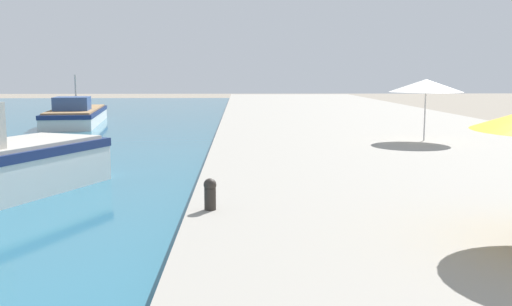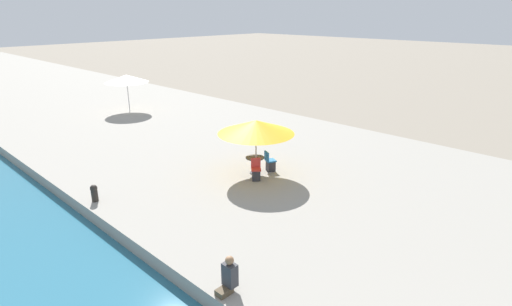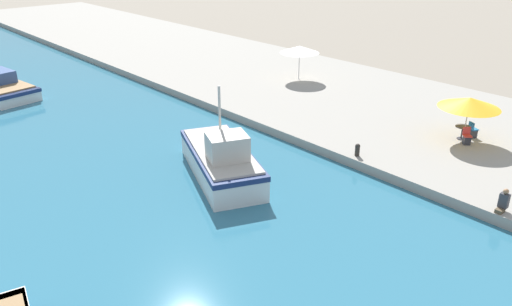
{
  "view_description": "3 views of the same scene",
  "coord_description": "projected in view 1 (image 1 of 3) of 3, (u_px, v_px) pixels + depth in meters",
  "views": [
    {
      "loc": [
        1.08,
        3.88,
        3.3
      ],
      "look_at": [
        1.5,
        17.99,
        1.34
      ],
      "focal_mm": 40.0,
      "sensor_mm": 36.0,
      "label": 1
    },
    {
      "loc": [
        -5.13,
        1.78,
        7.2
      ],
      "look_at": [
        6.42,
        12.7,
        1.54
      ],
      "focal_mm": 28.0,
      "sensor_mm": 36.0,
      "label": 2
    },
    {
      "loc": [
        -18.78,
        1.65,
        10.97
      ],
      "look_at": [
        -4.0,
        18.0,
        1.14
      ],
      "focal_mm": 35.0,
      "sensor_mm": 36.0,
      "label": 3
    }
  ],
  "objects": [
    {
      "name": "cafe_umbrella_white",
      "position": [
        426.0,
        86.0,
        23.4
      ],
      "size": [
        2.99,
        2.99,
        2.55
      ],
      "color": "#B7B7B7",
      "rests_on": "quay_promenade"
    },
    {
      "name": "quay_promenade",
      "position": [
        357.0,
        126.0,
        33.42
      ],
      "size": [
        16.0,
        90.0,
        0.54
      ],
      "color": "gray",
      "rests_on": "ground_plane"
    },
    {
      "name": "mooring_bollard",
      "position": [
        210.0,
        193.0,
        11.64
      ],
      "size": [
        0.26,
        0.26,
        0.65
      ],
      "color": "#2D2823",
      "rests_on": "quay_promenade"
    },
    {
      "name": "fishing_boat_distant",
      "position": [
        76.0,
        114.0,
        37.26
      ],
      "size": [
        4.47,
        10.85,
        3.21
      ],
      "rotation": [
        0.0,
        0.0,
        0.14
      ],
      "color": "silver",
      "rests_on": "water_basin"
    }
  ]
}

